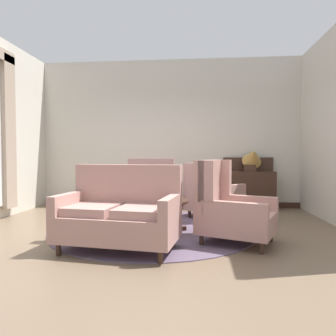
{
  "coord_description": "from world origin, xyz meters",
  "views": [
    {
      "loc": [
        0.68,
        -4.42,
        1.12
      ],
      "look_at": [
        0.16,
        0.86,
        0.92
      ],
      "focal_mm": 33.72,
      "sensor_mm": 36.0,
      "label": 1
    }
  ],
  "objects": [
    {
      "name": "wall_back",
      "position": [
        0.0,
        2.61,
        1.62
      ],
      "size": [
        5.94,
        0.08,
        3.25
      ],
      "primitive_type": "cube",
      "color": "beige",
      "rests_on": "ground"
    },
    {
      "name": "baseboard_back",
      "position": [
        0.0,
        2.56,
        0.06
      ],
      "size": [
        5.78,
        0.03,
        0.12
      ],
      "primitive_type": "cube",
      "color": "#382319",
      "rests_on": "ground"
    },
    {
      "name": "ground",
      "position": [
        0.0,
        0.0,
        0.0
      ],
      "size": [
        8.1,
        8.1,
        0.0
      ],
      "primitive_type": "plane",
      "color": "brown"
    },
    {
      "name": "porcelain_vase",
      "position": [
        0.12,
        0.18,
        0.62
      ],
      "size": [
        0.19,
        0.19,
        0.35
      ],
      "color": "#384C93",
      "rests_on": "coffee_table"
    },
    {
      "name": "settee",
      "position": [
        -0.26,
        -0.75,
        0.42
      ],
      "size": [
        1.48,
        0.96,
        1.01
      ],
      "rotation": [
        0.0,
        0.0,
        -0.13
      ],
      "color": "tan",
      "rests_on": "ground"
    },
    {
      "name": "gramophone",
      "position": [
        1.78,
        2.22,
        1.09
      ],
      "size": [
        0.41,
        0.53,
        0.59
      ],
      "color": "#382319",
      "rests_on": "sideboard"
    },
    {
      "name": "coffee_table",
      "position": [
        0.14,
        0.22,
        0.37
      ],
      "size": [
        0.79,
        0.79,
        0.47
      ],
      "color": "#382319",
      "rests_on": "ground"
    },
    {
      "name": "sideboard",
      "position": [
        1.73,
        2.32,
        0.47
      ],
      "size": [
        1.05,
        0.37,
        1.09
      ],
      "color": "#382319",
      "rests_on": "ground"
    },
    {
      "name": "area_rug",
      "position": [
        0.0,
        0.3,
        0.01
      ],
      "size": [
        3.08,
        3.08,
        0.01
      ],
      "primitive_type": "cylinder",
      "color": "#5B4C60",
      "rests_on": "ground"
    },
    {
      "name": "armchair_far_left",
      "position": [
        1.07,
        -0.31,
        0.44
      ],
      "size": [
        1.12,
        1.04,
        1.07
      ],
      "rotation": [
        0.0,
        0.0,
        7.46
      ],
      "color": "tan",
      "rests_on": "ground"
    },
    {
      "name": "armchair_beside_settee",
      "position": [
        0.91,
        1.26,
        0.42
      ],
      "size": [
        1.14,
        1.14,
        1.0
      ],
      "rotation": [
        0.0,
        0.0,
        2.4
      ],
      "color": "tan",
      "rests_on": "ground"
    },
    {
      "name": "armchair_back_corner",
      "position": [
        -0.19,
        1.47,
        0.45
      ],
      "size": [
        0.86,
        0.84,
        1.08
      ],
      "rotation": [
        0.0,
        0.0,
        3.18
      ],
      "color": "tan",
      "rests_on": "ground"
    }
  ]
}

